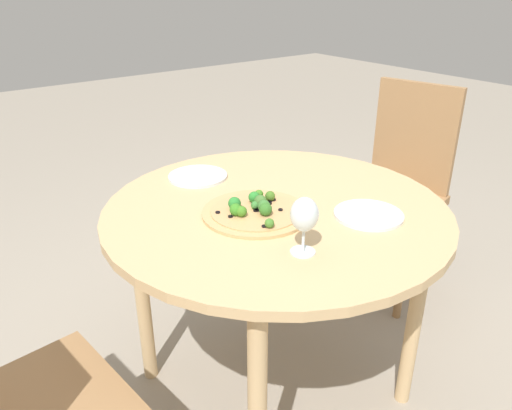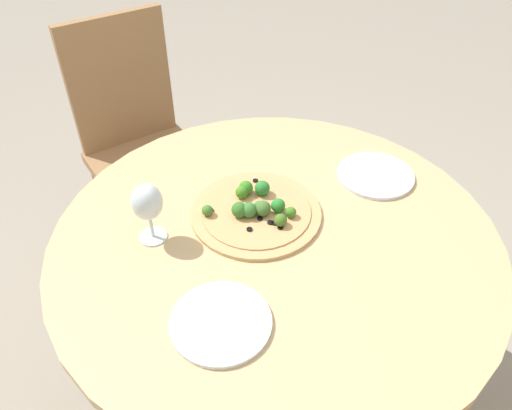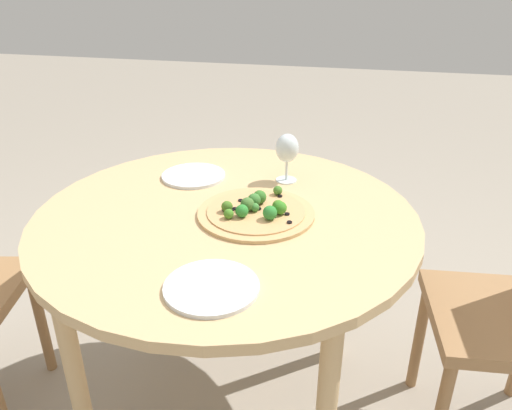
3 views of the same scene
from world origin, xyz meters
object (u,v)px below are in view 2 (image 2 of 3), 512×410
Objects in this scene: plate_far at (221,322)px; plate_near at (375,175)px; chair_2 at (141,142)px; pizza at (256,210)px; wine_glass at (147,203)px.

plate_near is at bearing 22.54° from plate_far.
plate_near is 1.01× the size of plate_far.
plate_far is at bearing -103.14° from chair_2.
pizza is 0.33m from plate_far.
pizza is (0.08, -0.78, 0.23)m from chair_2.
chair_2 is 0.83m from wine_glass.
plate_far is (-0.57, -0.24, 0.00)m from plate_near.
pizza is 1.58× the size of plate_far.
wine_glass is 0.32m from plate_far.
plate_far is (0.04, -0.30, -0.10)m from wine_glass.
plate_near is at bearing -5.63° from wine_glass.
chair_2 is 4.64× the size of plate_near.
plate_near and plate_far have the same top height.
plate_near is (0.61, -0.06, -0.10)m from wine_glass.
wine_glass is at bearing 170.73° from pizza.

